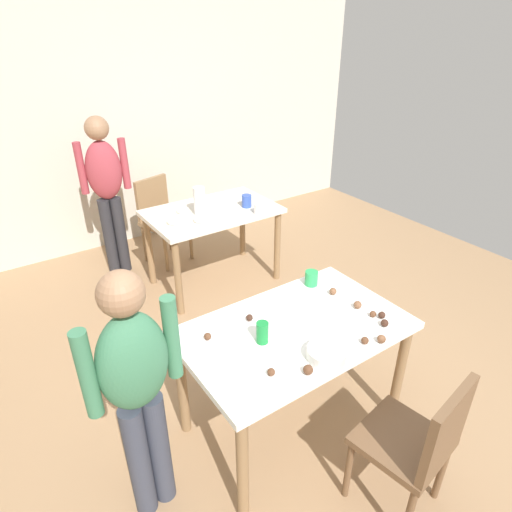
{
  "coord_description": "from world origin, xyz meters",
  "views": [
    {
      "loc": [
        -1.37,
        -1.48,
        2.25
      ],
      "look_at": [
        0.05,
        0.58,
        0.9
      ],
      "focal_mm": 30.52,
      "sensor_mm": 36.0,
      "label": 1
    }
  ],
  "objects_px": {
    "person_girl_near": "(137,384)",
    "soda_can": "(263,333)",
    "chair_far_table": "(160,215)",
    "dining_table_far": "(212,220)",
    "dining_table_near": "(295,341)",
    "mixing_bowl": "(327,354)",
    "chair_near_table": "(419,441)",
    "pitcher_far": "(199,201)",
    "person_adult_far": "(106,184)"
  },
  "relations": [
    {
      "from": "soda_can",
      "to": "person_girl_near",
      "type": "bearing_deg",
      "value": -179.51
    },
    {
      "from": "chair_far_table",
      "to": "dining_table_far",
      "type": "bearing_deg",
      "value": -73.29
    },
    {
      "from": "mixing_bowl",
      "to": "person_girl_near",
      "type": "bearing_deg",
      "value": 162.18
    },
    {
      "from": "mixing_bowl",
      "to": "chair_near_table",
      "type": "bearing_deg",
      "value": -69.51
    },
    {
      "from": "chair_far_table",
      "to": "pitcher_far",
      "type": "xyz_separation_m",
      "value": [
        0.08,
        -0.76,
        0.38
      ]
    },
    {
      "from": "dining_table_near",
      "to": "dining_table_far",
      "type": "bearing_deg",
      "value": 75.27
    },
    {
      "from": "dining_table_near",
      "to": "pitcher_far",
      "type": "bearing_deg",
      "value": 79.33
    },
    {
      "from": "dining_table_far",
      "to": "person_adult_far",
      "type": "xyz_separation_m",
      "value": [
        -0.71,
        0.73,
        0.28
      ]
    },
    {
      "from": "soda_can",
      "to": "pitcher_far",
      "type": "distance_m",
      "value": 1.82
    },
    {
      "from": "chair_far_table",
      "to": "dining_table_near",
      "type": "bearing_deg",
      "value": -95.71
    },
    {
      "from": "chair_far_table",
      "to": "person_girl_near",
      "type": "xyz_separation_m",
      "value": [
        -1.16,
        -2.5,
        0.34
      ]
    },
    {
      "from": "soda_can",
      "to": "chair_far_table",
      "type": "bearing_deg",
      "value": 79.25
    },
    {
      "from": "dining_table_far",
      "to": "mixing_bowl",
      "type": "height_order",
      "value": "mixing_bowl"
    },
    {
      "from": "dining_table_far",
      "to": "pitcher_far",
      "type": "height_order",
      "value": "pitcher_far"
    },
    {
      "from": "chair_near_table",
      "to": "pitcher_far",
      "type": "xyz_separation_m",
      "value": [
        0.18,
        2.5,
        0.38
      ]
    },
    {
      "from": "dining_table_near",
      "to": "chair_near_table",
      "type": "relative_size",
      "value": 1.45
    },
    {
      "from": "chair_far_table",
      "to": "soda_can",
      "type": "distance_m",
      "value": 2.56
    },
    {
      "from": "dining_table_far",
      "to": "mixing_bowl",
      "type": "bearing_deg",
      "value": -103.6
    },
    {
      "from": "dining_table_far",
      "to": "soda_can",
      "type": "height_order",
      "value": "soda_can"
    },
    {
      "from": "person_adult_far",
      "to": "pitcher_far",
      "type": "bearing_deg",
      "value": -53.54
    },
    {
      "from": "dining_table_far",
      "to": "soda_can",
      "type": "xyz_separation_m",
      "value": [
        -0.69,
        -1.77,
        0.17
      ]
    },
    {
      "from": "dining_table_far",
      "to": "chair_far_table",
      "type": "xyz_separation_m",
      "value": [
        -0.22,
        0.72,
        -0.15
      ]
    },
    {
      "from": "chair_far_table",
      "to": "person_girl_near",
      "type": "height_order",
      "value": "person_girl_near"
    },
    {
      "from": "person_adult_far",
      "to": "mixing_bowl",
      "type": "relative_size",
      "value": 7.62
    },
    {
      "from": "chair_far_table",
      "to": "person_adult_far",
      "type": "distance_m",
      "value": 0.65
    },
    {
      "from": "chair_far_table",
      "to": "pitcher_far",
      "type": "height_order",
      "value": "pitcher_far"
    },
    {
      "from": "person_girl_near",
      "to": "pitcher_far",
      "type": "distance_m",
      "value": 2.13
    },
    {
      "from": "dining_table_far",
      "to": "person_girl_near",
      "type": "height_order",
      "value": "person_girl_near"
    },
    {
      "from": "person_girl_near",
      "to": "soda_can",
      "type": "bearing_deg",
      "value": 0.49
    },
    {
      "from": "chair_near_table",
      "to": "pitcher_far",
      "type": "distance_m",
      "value": 2.53
    },
    {
      "from": "dining_table_near",
      "to": "chair_far_table",
      "type": "bearing_deg",
      "value": 84.29
    },
    {
      "from": "chair_far_table",
      "to": "person_adult_far",
      "type": "xyz_separation_m",
      "value": [
        -0.49,
        0.0,
        0.43
      ]
    },
    {
      "from": "pitcher_far",
      "to": "mixing_bowl",
      "type": "bearing_deg",
      "value": -100.07
    },
    {
      "from": "chair_near_table",
      "to": "pitcher_far",
      "type": "relative_size",
      "value": 3.48
    },
    {
      "from": "dining_table_near",
      "to": "person_girl_near",
      "type": "bearing_deg",
      "value": -179.77
    },
    {
      "from": "dining_table_far",
      "to": "chair_near_table",
      "type": "xyz_separation_m",
      "value": [
        -0.32,
        -2.54,
        -0.15
      ]
    },
    {
      "from": "dining_table_near",
      "to": "mixing_bowl",
      "type": "xyz_separation_m",
      "value": [
        -0.03,
        -0.29,
        0.13
      ]
    },
    {
      "from": "dining_table_near",
      "to": "person_adult_far",
      "type": "distance_m",
      "value": 2.52
    },
    {
      "from": "person_adult_far",
      "to": "mixing_bowl",
      "type": "distance_m",
      "value": 2.8
    },
    {
      "from": "dining_table_near",
      "to": "person_girl_near",
      "type": "distance_m",
      "value": 0.93
    },
    {
      "from": "person_girl_near",
      "to": "soda_can",
      "type": "height_order",
      "value": "person_girl_near"
    },
    {
      "from": "person_girl_near",
      "to": "dining_table_far",
      "type": "bearing_deg",
      "value": 52.2
    },
    {
      "from": "chair_near_table",
      "to": "mixing_bowl",
      "type": "bearing_deg",
      "value": 110.49
    },
    {
      "from": "chair_far_table",
      "to": "pitcher_far",
      "type": "relative_size",
      "value": 3.48
    },
    {
      "from": "person_adult_far",
      "to": "soda_can",
      "type": "distance_m",
      "value": 2.5
    },
    {
      "from": "chair_near_table",
      "to": "chair_far_table",
      "type": "height_order",
      "value": "same"
    },
    {
      "from": "chair_far_table",
      "to": "mixing_bowl",
      "type": "distance_m",
      "value": 2.81
    },
    {
      "from": "person_girl_near",
      "to": "soda_can",
      "type": "relative_size",
      "value": 11.58
    },
    {
      "from": "dining_table_near",
      "to": "chair_far_table",
      "type": "height_order",
      "value": "chair_far_table"
    },
    {
      "from": "dining_table_near",
      "to": "chair_near_table",
      "type": "xyz_separation_m",
      "value": [
        0.15,
        -0.76,
        -0.16
      ]
    }
  ]
}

